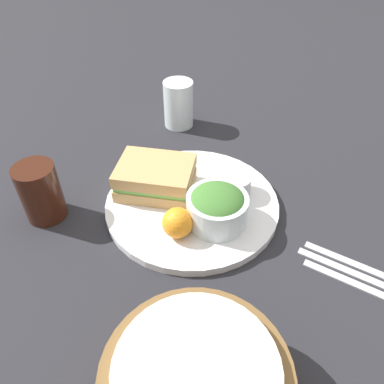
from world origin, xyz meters
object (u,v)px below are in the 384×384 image
object	(u,v)px
fork	(370,270)
spoon	(365,288)
plate	(192,203)
dressing_cup	(235,185)
drink_glass	(41,192)
salad_bowl	(217,206)
water_glass	(178,104)
knife	(368,279)
sandwich	(156,177)

from	to	relation	value
fork	spoon	xyz separation A→B (m)	(0.01, 0.03, 0.00)
plate	dressing_cup	xyz separation A→B (m)	(-0.07, -0.04, 0.03)
dressing_cup	drink_glass	xyz separation A→B (m)	(0.30, 0.13, 0.02)
drink_glass	spoon	distance (m)	0.52
salad_bowl	fork	size ratio (longest dim) A/B	0.50
plate	water_glass	bearing A→B (deg)	-67.48
plate	knife	xyz separation A→B (m)	(-0.29, 0.08, -0.00)
plate	drink_glass	xyz separation A→B (m)	(0.24, 0.09, 0.04)
salad_bowl	fork	bearing A→B (deg)	174.26
plate	salad_bowl	distance (m)	0.07
dressing_cup	spoon	xyz separation A→B (m)	(-0.22, 0.14, -0.03)
plate	salad_bowl	world-z (taller)	salad_bowl
sandwich	salad_bowl	distance (m)	0.13
salad_bowl	dressing_cup	bearing A→B (deg)	-100.48
plate	water_glass	size ratio (longest dim) A/B	2.91
sandwich	knife	distance (m)	0.38
salad_bowl	plate	bearing A→B (deg)	-34.12
plate	dressing_cup	world-z (taller)	dressing_cup
dressing_cup	drink_glass	bearing A→B (deg)	23.48
spoon	water_glass	bearing A→B (deg)	152.98
fork	plate	bearing A→B (deg)	-176.59
fork	spoon	distance (m)	0.04
plate	sandwich	size ratio (longest dim) A/B	2.16
drink_glass	spoon	world-z (taller)	drink_glass
sandwich	salad_bowl	bearing A→B (deg)	159.00
water_glass	knife	bearing A→B (deg)	139.90
knife	drink_glass	bearing A→B (deg)	-163.88
water_glass	plate	bearing A→B (deg)	112.52
plate	sandwich	world-z (taller)	sandwich
spoon	salad_bowl	bearing A→B (deg)	-179.33
water_glass	salad_bowl	bearing A→B (deg)	118.47
salad_bowl	drink_glass	xyz separation A→B (m)	(0.29, 0.05, 0.00)
sandwich	dressing_cup	size ratio (longest dim) A/B	2.48
knife	spoon	bearing A→B (deg)	-90.00
spoon	water_glass	world-z (taller)	water_glass
knife	fork	bearing A→B (deg)	90.00
drink_glass	knife	distance (m)	0.53
sandwich	spoon	bearing A→B (deg)	163.42
salad_bowl	knife	size ratio (longest dim) A/B	0.48
plate	sandwich	xyz separation A→B (m)	(0.07, -0.01, 0.03)
drink_glass	dressing_cup	bearing A→B (deg)	-156.52
plate	salad_bowl	size ratio (longest dim) A/B	3.03
spoon	dressing_cup	bearing A→B (deg)	163.07
spoon	sandwich	bearing A→B (deg)	178.27
plate	sandwich	bearing A→B (deg)	-9.48
sandwich	knife	size ratio (longest dim) A/B	0.67
salad_bowl	dressing_cup	xyz separation A→B (m)	(-0.01, -0.08, -0.01)
sandwich	salad_bowl	xyz separation A→B (m)	(-0.12, 0.05, 0.01)
sandwich	fork	world-z (taller)	sandwich
salad_bowl	water_glass	xyz separation A→B (m)	(0.16, -0.29, 0.01)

